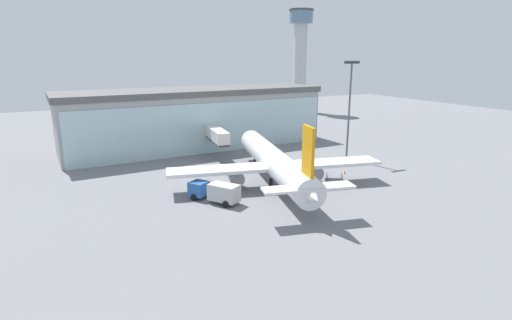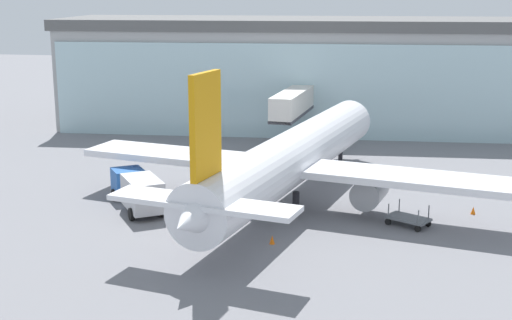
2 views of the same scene
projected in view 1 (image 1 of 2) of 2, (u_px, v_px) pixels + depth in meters
The scene contains 10 objects.
ground at pixel (291, 205), 52.52m from camera, with size 240.00×240.00×0.00m, color slate.
terminal_building at pixel (195, 118), 85.56m from camera, with size 56.18×18.01×12.37m.
jet_bridge at pixel (215, 134), 76.85m from camera, with size 3.73×14.08×5.78m.
control_tower at pixel (300, 52), 137.34m from camera, with size 8.28×8.28×34.38m.
apron_light_mast at pixel (350, 102), 73.22m from camera, with size 3.20×0.40×18.17m.
airplane at pixel (275, 162), 60.02m from camera, with size 32.21×35.09×11.28m.
catering_truck at pixel (216, 191), 53.23m from camera, with size 5.88×7.30×2.65m.
baggage_cart at pixel (334, 180), 61.26m from camera, with size 3.22×2.82×1.50m.
safety_cone_nose at pixel (305, 201), 53.28m from camera, with size 0.36×0.36×0.55m, color orange.
safety_cone_wingtip at pixel (345, 172), 66.25m from camera, with size 0.36×0.36×0.55m, color orange.
Camera 1 is at (-25.96, -42.23, 18.92)m, focal length 28.00 mm.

